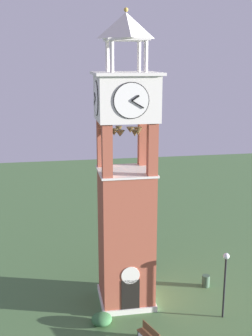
{
  "coord_description": "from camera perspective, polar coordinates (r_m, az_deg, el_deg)",
  "views": [
    {
      "loc": [
        -4.21,
        -24.29,
        14.92
      ],
      "look_at": [
        0.0,
        0.0,
        8.69
      ],
      "focal_mm": 46.22,
      "sensor_mm": 36.0,
      "label": 1
    }
  ],
  "objects": [
    {
      "name": "trash_bin",
      "position": [
        30.57,
        10.48,
        -14.43
      ],
      "size": [
        0.52,
        0.52,
        0.8
      ],
      "primitive_type": "cylinder",
      "color": "#38513D",
      "rests_on": "ground"
    },
    {
      "name": "shrub_near_entry",
      "position": [
        26.46,
        -3.23,
        -19.29
      ],
      "size": [
        1.2,
        1.2,
        0.68
      ],
      "primitive_type": "ellipsoid",
      "color": "#336638",
      "rests_on": "ground"
    },
    {
      "name": "clock_tower",
      "position": [
        25.82,
        0.0,
        -3.16
      ],
      "size": [
        3.71,
        3.71,
        17.62
      ],
      "color": "#9E4C38",
      "rests_on": "ground"
    },
    {
      "name": "park_bench",
      "position": [
        24.97,
        3.08,
        -21.17
      ],
      "size": [
        1.0,
        1.65,
        0.95
      ],
      "color": "brown",
      "rests_on": "ground"
    },
    {
      "name": "ground",
      "position": [
        28.81,
        0.0,
        -17.01
      ],
      "size": [
        80.0,
        80.0,
        0.0
      ],
      "primitive_type": "plane",
      "color": "#476B3D"
    },
    {
      "name": "lamp_post",
      "position": [
        26.43,
        12.95,
        -13.43
      ],
      "size": [
        0.36,
        0.36,
        4.12
      ],
      "color": "black",
      "rests_on": "ground"
    }
  ]
}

